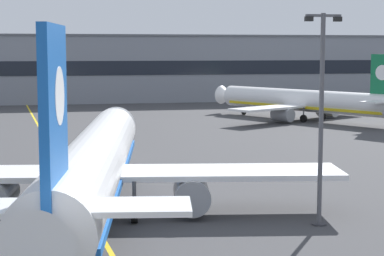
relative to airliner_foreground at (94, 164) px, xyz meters
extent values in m
cube|color=yellow|center=(-1.55, 16.27, -3.37)|extent=(13.65, 179.53, 0.01)
cylinder|color=white|center=(0.02, 0.14, 0.13)|extent=(9.57, 36.14, 3.80)
cone|color=white|center=(3.14, 19.19, 0.13)|extent=(3.98, 3.15, 3.61)
cone|color=white|center=(-3.11, -19.00, 0.53)|extent=(3.27, 3.22, 2.85)
cube|color=blue|center=(0.02, 0.14, -0.91)|extent=(9.03, 33.29, 0.44)
cube|color=black|center=(2.84, 17.32, 0.80)|extent=(2.99, 1.55, 0.60)
cube|color=white|center=(0.12, 0.74, -0.72)|extent=(32.36, 9.91, 0.36)
cylinder|color=black|center=(-5.86, 2.58, -1.94)|extent=(1.96, 0.49, 1.95)
cylinder|color=gray|center=(6.08, -1.25, -1.94)|extent=(2.85, 3.92, 2.30)
cylinder|color=black|center=(6.38, 0.57, -1.94)|extent=(1.96, 0.49, 1.95)
cube|color=blue|center=(-2.53, -15.45, 4.68)|extent=(1.17, 4.80, 7.20)
cylinder|color=white|center=(-2.48, -15.15, 5.40)|extent=(0.82, 2.44, 2.40)
cube|color=white|center=(-2.63, -16.04, 0.99)|extent=(11.31, 4.54, 0.24)
cylinder|color=#4C4C51|center=(2.37, 14.45, -1.89)|extent=(0.24, 0.24, 1.60)
cylinder|color=black|center=(2.37, 14.45, -2.92)|extent=(0.54, 0.95, 0.90)
cylinder|color=#4C4C51|center=(-2.87, -1.41, -1.59)|extent=(0.24, 0.24, 1.60)
cylinder|color=black|center=(-2.87, -1.41, -2.72)|extent=(0.60, 1.35, 1.30)
cylinder|color=#4C4C51|center=(2.27, -2.25, -1.59)|extent=(0.24, 0.24, 1.60)
cylinder|color=black|center=(2.27, -2.25, -2.72)|extent=(0.60, 1.35, 1.30)
cylinder|color=white|center=(34.67, 53.39, -0.37)|extent=(18.46, 28.29, 3.26)
cone|color=white|center=(26.28, 67.67, -0.37)|extent=(3.80, 3.49, 3.10)
cube|color=gold|center=(34.67, 53.39, -1.26)|extent=(17.15, 26.13, 0.38)
cube|color=black|center=(27.11, 66.27, 0.20)|extent=(2.59, 2.05, 0.51)
cube|color=white|center=(34.41, 53.83, -1.10)|extent=(25.77, 17.46, 0.31)
cylinder|color=gray|center=(30.25, 50.40, -2.14)|extent=(3.27, 3.66, 1.97)
cylinder|color=black|center=(29.45, 51.77, -2.14)|extent=(1.52, 0.98, 1.68)
cylinder|color=gray|center=(39.43, 55.79, -2.14)|extent=(3.27, 3.66, 1.97)
cylinder|color=black|center=(38.62, 57.16, -2.14)|extent=(1.52, 0.98, 1.68)
cube|color=#147042|center=(41.53, 41.70, 3.54)|extent=(2.38, 3.73, 6.18)
cylinder|color=white|center=(41.40, 41.92, 4.16)|extent=(1.37, 1.97, 2.06)
cylinder|color=#4C4C51|center=(28.37, 64.12, -2.10)|extent=(0.21, 0.21, 1.37)
cylinder|color=black|center=(28.37, 64.12, -2.98)|extent=(0.69, 0.84, 0.77)
cylinder|color=#4C4C51|center=(33.61, 50.78, -1.85)|extent=(0.21, 0.21, 1.37)
cylinder|color=black|center=(33.61, 50.78, -2.81)|extent=(0.86, 1.14, 1.12)
cylinder|color=#4C4C51|center=(37.46, 53.04, -1.85)|extent=(0.21, 0.21, 1.37)
cylinder|color=black|center=(37.46, 53.04, -2.81)|extent=(0.86, 1.14, 1.12)
cylinder|color=#515156|center=(13.22, -5.06, 3.02)|extent=(0.28, 0.28, 12.77)
cylinder|color=#333338|center=(13.22, -5.06, -3.32)|extent=(0.90, 0.90, 0.10)
cube|color=#515156|center=(13.22, -5.06, 9.25)|extent=(2.20, 0.16, 0.16)
cube|color=black|center=(12.32, -5.06, 9.05)|extent=(0.44, 0.36, 0.28)
cube|color=black|center=(14.12, -5.06, 9.05)|extent=(0.44, 0.36, 0.28)
cone|color=orange|center=(1.80, 17.33, -3.09)|extent=(0.36, 0.36, 0.55)
cylinder|color=white|center=(1.80, 17.33, -3.07)|extent=(0.23, 0.23, 0.07)
cube|color=orange|center=(1.80, 17.33, -3.35)|extent=(0.44, 0.44, 0.03)
cube|color=gray|center=(-1.67, 96.91, 3.23)|extent=(162.14, 12.00, 13.19)
cube|color=black|center=(-1.67, 90.86, 3.63)|extent=(155.66, 0.12, 2.80)
cube|color=#595C63|center=(-1.67, 96.91, 10.02)|extent=(162.54, 12.40, 0.40)
camera|label=1|loc=(-2.66, -43.39, 7.28)|focal=64.04mm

